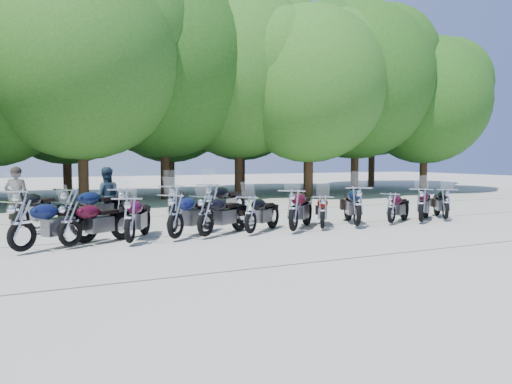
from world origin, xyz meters
name	(u,v)px	position (x,y,z in m)	size (l,w,h in m)	color
ground	(281,237)	(0.00, 0.00, 0.00)	(90.00, 90.00, 0.00)	#9A978B
tree_3	(81,58)	(-3.57, 11.24, 6.32)	(8.70, 8.70, 10.67)	#3A2614
tree_4	(164,65)	(0.54, 13.09, 6.64)	(9.13, 9.13, 11.20)	#3A2614
tree_5	(238,73)	(4.61, 13.20, 6.57)	(9.04, 9.04, 11.10)	#3A2614
tree_6	(309,85)	(7.55, 10.82, 5.81)	(8.00, 8.00, 9.82)	#3A2614
tree_7	(356,81)	(11.20, 11.78, 6.39)	(8.79, 8.79, 10.79)	#3A2614
tree_8	(425,100)	(15.83, 11.20, 5.47)	(7.53, 7.53, 9.25)	#3A2614
tree_11	(65,91)	(-3.76, 16.43, 5.49)	(7.56, 7.56, 9.28)	#3A2614
tree_12	(170,93)	(1.80, 16.47, 5.72)	(7.88, 7.88, 9.67)	#3A2614
tree_13	(241,94)	(6.69, 17.47, 6.04)	(8.31, 8.31, 10.20)	#3A2614
tree_14	(307,99)	(10.68, 16.09, 5.83)	(8.02, 8.02, 9.84)	#3A2614
tree_15	(373,87)	(16.61, 17.02, 7.03)	(9.67, 9.67, 11.86)	#3A2614
motorcycle_0	(22,224)	(-6.12, 0.38, 0.68)	(0.73, 2.39, 1.35)	#0C1237
motorcycle_1	(70,222)	(-5.12, 0.64, 0.62)	(0.67, 2.20, 1.24)	#340714
motorcycle_2	(130,218)	(-3.81, 0.47, 0.67)	(0.72, 2.35, 1.33)	#3F0828
motorcycle_3	(175,214)	(-2.66, 0.61, 0.68)	(0.73, 2.40, 1.36)	#0D143D
motorcycle_4	(206,214)	(-1.86, 0.62, 0.64)	(0.69, 2.28, 1.29)	black
motorcycle_5	(251,213)	(-0.60, 0.60, 0.61)	(0.66, 2.15, 1.22)	black
motorcycle_6	(294,208)	(0.62, 0.41, 0.70)	(0.75, 2.47, 1.40)	#3D0813
motorcycle_7	(323,211)	(1.66, 0.56, 0.57)	(0.62, 2.03, 1.15)	maroon
motorcycle_8	(357,205)	(2.81, 0.47, 0.71)	(0.76, 2.51, 1.42)	black
motorcycle_9	(392,207)	(4.20, 0.59, 0.57)	(0.62, 2.03, 1.15)	#320616
motorcycle_10	(422,204)	(5.25, 0.42, 0.65)	(0.70, 2.29, 1.29)	black
motorcycle_11	(446,203)	(6.46, 0.58, 0.62)	(0.66, 2.18, 1.23)	black
motorcycle_12	(21,210)	(-6.12, 3.18, 0.70)	(0.76, 2.49, 1.41)	black
motorcycle_13	(71,208)	(-4.86, 3.19, 0.71)	(0.77, 2.51, 1.42)	#0C1638
motorcycle_14	(123,206)	(-3.46, 3.15, 0.69)	(0.74, 2.45, 1.38)	black
motorcycle_15	(173,203)	(-1.96, 3.19, 0.72)	(0.78, 2.55, 1.44)	black
motorcycle_16	(212,201)	(-0.72, 3.15, 0.73)	(0.78, 2.57, 1.45)	black
rider_0	(17,198)	(-6.20, 4.44, 0.92)	(0.67, 0.44, 1.84)	black
rider_1	(106,197)	(-3.75, 4.24, 0.90)	(0.87, 0.68, 1.80)	#1E3040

